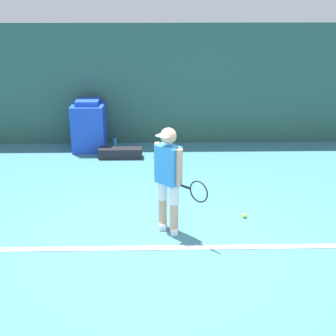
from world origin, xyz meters
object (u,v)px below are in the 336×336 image
object	(u,v)px
equipment_bag	(120,153)
water_bottle	(115,142)
tennis_player	(169,176)
covered_chair	(89,126)
tennis_ball	(245,216)

from	to	relation	value
equipment_bag	water_bottle	distance (m)	0.78
tennis_player	covered_chair	size ratio (longest dim) A/B	1.41
tennis_ball	equipment_bag	bearing A→B (deg)	127.61
covered_chair	water_bottle	xyz separation A→B (m)	(0.50, 0.19, -0.41)
tennis_player	equipment_bag	world-z (taller)	tennis_player
tennis_player	water_bottle	size ratio (longest dim) A/B	7.10
covered_chair	equipment_bag	bearing A→B (deg)	-39.72
tennis_ball	equipment_bag	distance (m)	3.37
equipment_bag	covered_chair	bearing A→B (deg)	140.28
tennis_ball	covered_chair	bearing A→B (deg)	130.24
covered_chair	equipment_bag	distance (m)	0.98
covered_chair	equipment_bag	world-z (taller)	covered_chair
covered_chair	equipment_bag	size ratio (longest dim) A/B	1.23
tennis_ball	covered_chair	distance (m)	4.27
equipment_bag	water_bottle	size ratio (longest dim) A/B	4.10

